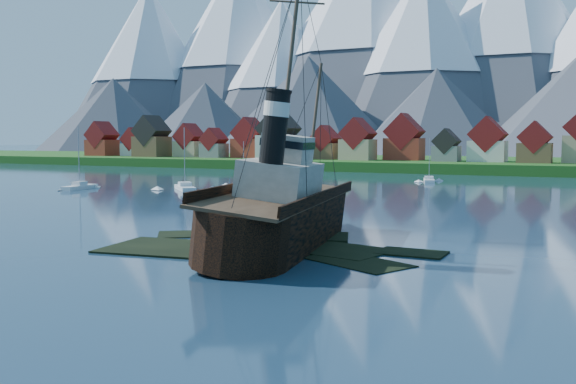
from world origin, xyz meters
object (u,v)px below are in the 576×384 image
at_px(sailboat_a, 185,188).
at_px(sailboat_b, 80,188).
at_px(tugboat_wreck, 286,211).
at_px(sailboat_c, 244,184).
at_px(sailboat_e, 429,181).

bearing_deg(sailboat_a, sailboat_b, 157.86).
bearing_deg(sailboat_a, tugboat_wreck, -91.15).
bearing_deg(sailboat_c, sailboat_e, 0.92).
relative_size(sailboat_a, sailboat_e, 1.22).
xyz_separation_m(sailboat_a, sailboat_c, (4.64, 15.38, -0.06)).
relative_size(tugboat_wreck, sailboat_c, 3.33).
height_order(tugboat_wreck, sailboat_e, tugboat_wreck).
height_order(tugboat_wreck, sailboat_c, tugboat_wreck).
height_order(tugboat_wreck, sailboat_a, tugboat_wreck).
distance_m(sailboat_b, sailboat_e, 78.77).
height_order(sailboat_a, sailboat_b, sailboat_b).
height_order(tugboat_wreck, sailboat_b, tugboat_wreck).
bearing_deg(sailboat_b, tugboat_wreck, -39.49).
xyz_separation_m(sailboat_a, sailboat_b, (-19.89, -8.25, 0.02)).
bearing_deg(sailboat_b, sailboat_c, 36.18).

